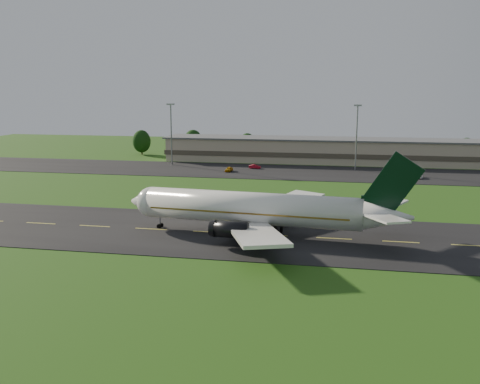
% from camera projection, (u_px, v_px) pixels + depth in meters
% --- Properties ---
extents(ground, '(360.00, 360.00, 0.00)m').
position_uv_depth(ground, '(334.00, 239.00, 91.37)').
color(ground, '#224D13').
rests_on(ground, ground).
extents(taxiway, '(220.00, 30.00, 0.10)m').
position_uv_depth(taxiway, '(334.00, 239.00, 91.36)').
color(taxiway, black).
rests_on(taxiway, ground).
extents(apron, '(260.00, 30.00, 0.10)m').
position_uv_depth(apron, '(339.00, 173.00, 160.75)').
color(apron, black).
rests_on(apron, ground).
extents(airliner, '(51.28, 42.04, 15.57)m').
position_uv_depth(airliner, '(257.00, 209.00, 92.90)').
color(airliner, white).
rests_on(airliner, ground).
extents(terminal, '(145.00, 16.00, 8.40)m').
position_uv_depth(terminal, '(359.00, 152.00, 182.10)').
color(terminal, tan).
rests_on(terminal, ground).
extents(light_mast_west, '(2.40, 1.20, 20.35)m').
position_uv_depth(light_mast_west, '(171.00, 127.00, 176.23)').
color(light_mast_west, gray).
rests_on(light_mast_west, ground).
extents(light_mast_centre, '(2.40, 1.20, 20.35)m').
position_uv_depth(light_mast_centre, '(357.00, 129.00, 165.09)').
color(light_mast_centre, gray).
rests_on(light_mast_centre, ground).
extents(tree_line, '(195.09, 9.70, 10.66)m').
position_uv_depth(tree_line, '(433.00, 147.00, 186.32)').
color(tree_line, black).
rests_on(tree_line, ground).
extents(service_vehicle_a, '(2.08, 4.29, 1.41)m').
position_uv_depth(service_vehicle_a, '(229.00, 169.00, 164.02)').
color(service_vehicle_a, '#C2870B').
rests_on(service_vehicle_a, apron).
extents(service_vehicle_b, '(3.87, 1.45, 1.26)m').
position_uv_depth(service_vehicle_b, '(255.00, 167.00, 170.20)').
color(service_vehicle_b, '#A20A1D').
rests_on(service_vehicle_b, apron).
extents(service_vehicle_c, '(2.51, 5.03, 1.37)m').
position_uv_depth(service_vehicle_c, '(418.00, 176.00, 152.20)').
color(service_vehicle_c, white).
rests_on(service_vehicle_c, apron).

